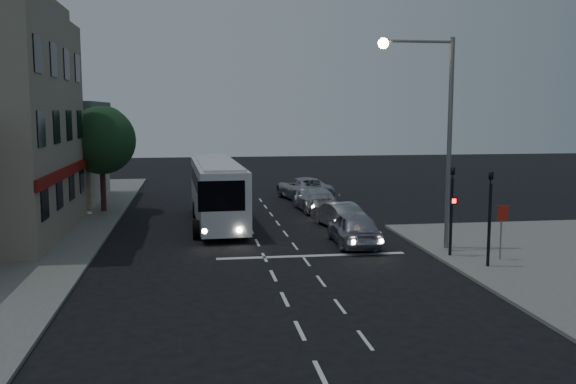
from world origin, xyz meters
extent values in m
plane|color=black|center=(0.00, 0.00, 0.00)|extent=(120.00, 120.00, 0.00)
cube|color=silver|center=(0.00, -10.00, 0.01)|extent=(0.12, 1.60, 0.01)
cube|color=silver|center=(0.00, -7.00, 0.01)|extent=(0.12, 1.60, 0.01)
cube|color=silver|center=(0.00, -4.00, 0.01)|extent=(0.12, 1.60, 0.01)
cube|color=silver|center=(0.00, -1.00, 0.01)|extent=(0.12, 1.60, 0.01)
cube|color=silver|center=(0.00, 2.00, 0.01)|extent=(0.12, 1.60, 0.01)
cube|color=silver|center=(0.00, 5.00, 0.01)|extent=(0.12, 1.60, 0.01)
cube|color=silver|center=(0.00, 8.00, 0.01)|extent=(0.12, 1.60, 0.01)
cube|color=silver|center=(0.00, 11.00, 0.01)|extent=(0.12, 1.60, 0.01)
cube|color=silver|center=(0.00, 14.00, 0.01)|extent=(0.12, 1.60, 0.01)
cube|color=silver|center=(0.00, 17.00, 0.01)|extent=(0.12, 1.60, 0.01)
cube|color=silver|center=(1.60, -8.00, 0.01)|extent=(0.10, 1.50, 0.01)
cube|color=silver|center=(1.60, -5.00, 0.01)|extent=(0.10, 1.50, 0.01)
cube|color=silver|center=(1.60, -2.00, 0.01)|extent=(0.10, 1.50, 0.01)
cube|color=silver|center=(1.60, 1.00, 0.01)|extent=(0.10, 1.50, 0.01)
cube|color=silver|center=(1.60, 4.00, 0.01)|extent=(0.10, 1.50, 0.01)
cube|color=silver|center=(1.60, 7.00, 0.01)|extent=(0.10, 1.50, 0.01)
cube|color=silver|center=(1.60, 10.00, 0.01)|extent=(0.10, 1.50, 0.01)
cube|color=silver|center=(1.60, 13.00, 0.01)|extent=(0.10, 1.50, 0.01)
cube|color=silver|center=(1.60, 16.00, 0.01)|extent=(0.10, 1.50, 0.01)
cube|color=silver|center=(1.60, 19.00, 0.01)|extent=(0.10, 1.50, 0.01)
cube|color=silver|center=(2.00, 2.00, 0.01)|extent=(8.00, 0.35, 0.01)
cube|color=silver|center=(-1.63, 10.16, 1.80)|extent=(2.75, 11.14, 2.95)
cube|color=silver|center=(-1.63, 10.16, 3.32)|extent=(2.37, 10.76, 0.17)
cube|color=black|center=(-1.63, 4.67, 2.26)|extent=(2.12, 0.20, 1.38)
cube|color=black|center=(-0.47, 10.62, 2.40)|extent=(0.41, 9.21, 0.83)
cube|color=black|center=(-2.80, 10.62, 2.40)|extent=(0.41, 9.21, 0.83)
cube|color=#940000|center=(-0.46, 11.08, 1.38)|extent=(0.23, 5.06, 1.29)
cube|color=#940000|center=(-2.80, 11.08, 1.38)|extent=(0.23, 5.06, 1.29)
cylinder|color=black|center=(-2.79, 6.29, 0.46)|extent=(0.36, 0.93, 0.92)
cylinder|color=black|center=(-0.48, 6.29, 0.46)|extent=(0.36, 0.93, 0.92)
cylinder|color=black|center=(-2.79, 12.46, 0.46)|extent=(0.36, 0.93, 0.92)
cylinder|color=black|center=(-0.48, 12.46, 0.46)|extent=(0.36, 0.93, 0.92)
cylinder|color=black|center=(-2.79, 14.03, 0.46)|extent=(0.36, 0.93, 0.92)
cylinder|color=black|center=(-0.48, 14.03, 0.46)|extent=(0.36, 0.93, 0.92)
cylinder|color=#FFF2CC|center=(-2.42, 4.61, 0.69)|extent=(0.24, 0.06, 0.24)
cylinder|color=#FFF2CC|center=(-0.85, 4.61, 0.69)|extent=(0.24, 0.06, 0.24)
imported|color=#9897A9|center=(4.27, 3.80, 0.78)|extent=(1.96, 4.61, 1.55)
imported|color=#A4A4A8|center=(4.55, 8.41, 0.67)|extent=(2.23, 4.26, 1.34)
imported|color=#B4B4BE|center=(4.39, 13.80, 0.72)|extent=(2.29, 5.06, 1.44)
imported|color=#A7A9B1|center=(4.55, 18.88, 0.78)|extent=(3.58, 5.98, 1.56)
cylinder|color=black|center=(7.60, 0.80, 1.72)|extent=(0.12, 0.12, 3.20)
imported|color=black|center=(7.60, 0.80, 3.77)|extent=(0.15, 0.18, 0.90)
cube|color=black|center=(7.60, 0.62, 2.42)|extent=(0.25, 0.12, 0.30)
cube|color=#FF0C0C|center=(7.60, 0.55, 2.42)|extent=(0.16, 0.02, 0.18)
cylinder|color=black|center=(8.30, -1.20, 1.72)|extent=(0.12, 0.12, 3.20)
imported|color=black|center=(8.30, -1.20, 3.77)|extent=(0.18, 0.15, 0.90)
cylinder|color=slate|center=(9.30, -0.20, 1.12)|extent=(0.06, 0.06, 2.00)
cube|color=#B11E0F|center=(9.30, -0.27, 2.02)|extent=(0.45, 0.03, 0.60)
cylinder|color=slate|center=(8.00, 2.20, 4.62)|extent=(0.20, 0.20, 9.00)
cylinder|color=slate|center=(6.50, 2.20, 8.92)|extent=(3.00, 0.12, 0.12)
sphere|color=#FFBF59|center=(5.00, 2.20, 8.82)|extent=(0.44, 0.44, 0.44)
cube|color=gray|center=(-9.50, 8.00, 10.37)|extent=(1.00, 12.00, 0.50)
cube|color=gray|center=(-9.50, 8.00, 10.87)|extent=(1.00, 6.00, 0.50)
cube|color=maroon|center=(-8.95, 8.00, 3.12)|extent=(0.15, 12.00, 0.50)
cube|color=black|center=(-8.98, 3.50, 2.32)|extent=(0.06, 1.30, 1.50)
cube|color=black|center=(-8.98, 6.50, 2.32)|extent=(0.06, 1.30, 1.50)
cube|color=black|center=(-8.98, 9.50, 2.32)|extent=(0.06, 1.30, 1.50)
cube|color=black|center=(-8.98, 12.50, 2.32)|extent=(0.06, 1.30, 1.50)
cube|color=black|center=(-8.98, 3.50, 5.32)|extent=(0.06, 1.30, 1.50)
cube|color=black|center=(-8.98, 6.50, 5.32)|extent=(0.06, 1.30, 1.50)
cube|color=black|center=(-8.98, 9.50, 5.32)|extent=(0.06, 1.30, 1.50)
cube|color=black|center=(-8.98, 12.50, 5.32)|extent=(0.06, 1.30, 1.50)
cube|color=black|center=(-8.98, 3.50, 8.32)|extent=(0.06, 1.30, 1.50)
cube|color=black|center=(-8.98, 6.50, 8.32)|extent=(0.06, 1.30, 1.50)
cube|color=black|center=(-8.98, 9.50, 8.32)|extent=(0.06, 1.30, 1.50)
cube|color=black|center=(-8.98, 12.50, 8.32)|extent=(0.06, 1.30, 1.50)
cube|color=gray|center=(-13.50, 20.00, 3.12)|extent=(9.00, 9.00, 6.00)
cube|color=#4D615C|center=(-13.50, 20.00, 6.37)|extent=(9.40, 9.40, 0.50)
cylinder|color=black|center=(-8.20, 15.00, 1.52)|extent=(0.32, 0.32, 2.80)
sphere|color=#173B1F|center=(-8.20, 15.00, 4.32)|extent=(4.00, 4.00, 4.00)
sphere|color=#214322|center=(-8.00, 15.60, 5.02)|extent=(2.60, 2.60, 2.60)
sphere|color=#173B1F|center=(-8.50, 14.40, 4.72)|extent=(2.40, 2.40, 2.40)
camera|label=1|loc=(-2.82, -23.94, 6.09)|focal=40.00mm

